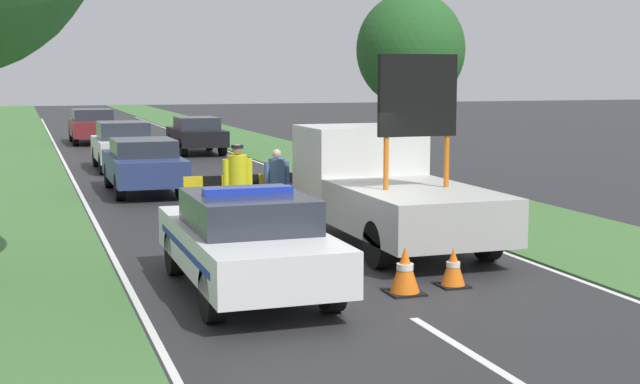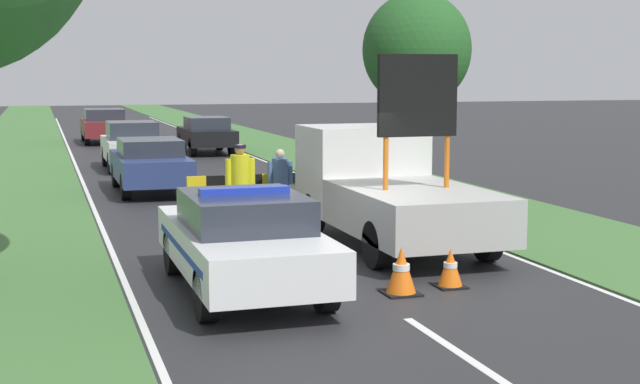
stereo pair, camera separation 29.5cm
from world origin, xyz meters
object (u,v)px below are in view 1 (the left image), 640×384
at_px(police_car, 246,240).
at_px(road_barrier, 240,183).
at_px(pedestrian_civilian, 277,179).
at_px(queued_car_sedan_black, 197,134).
at_px(traffic_cone_centre_front, 453,267).
at_px(queued_car_wagon_maroon, 93,125).
at_px(traffic_cone_near_police, 405,270).
at_px(work_truck, 384,187).
at_px(traffic_cone_near_truck, 267,219).
at_px(traffic_cone_behind_barrier, 204,201).
at_px(police_officer, 238,178).
at_px(queued_car_hatch_blue, 143,164).
at_px(queued_car_van_white, 123,145).
at_px(roadside_tree_near_right, 411,51).

distance_m(police_car, road_barrier, 6.53).
xyz_separation_m(pedestrian_civilian, queued_car_sedan_black, (1.46, 16.90, -0.14)).
bearing_deg(traffic_cone_centre_front, queued_car_wagon_maroon, 95.43).
bearing_deg(traffic_cone_near_police, work_truck, 71.60).
xyz_separation_m(work_truck, traffic_cone_near_police, (-1.28, -3.85, -0.70)).
distance_m(police_car, traffic_cone_near_truck, 5.03).
bearing_deg(road_barrier, traffic_cone_behind_barrier, 143.93).
bearing_deg(traffic_cone_behind_barrier, police_officer, -75.57).
height_order(pedestrian_civilian, queued_car_sedan_black, pedestrian_civilian).
xyz_separation_m(police_officer, traffic_cone_centre_front, (1.84, -6.04, -0.74)).
relative_size(pedestrian_civilian, traffic_cone_near_police, 2.22).
distance_m(traffic_cone_behind_barrier, queued_car_sedan_black, 16.22).
bearing_deg(police_car, queued_car_sedan_black, 80.03).
bearing_deg(pedestrian_civilian, traffic_cone_behind_barrier, 124.80).
xyz_separation_m(traffic_cone_near_police, queued_car_wagon_maroon, (-2.03, 30.58, 0.47)).
relative_size(work_truck, road_barrier, 2.22).
xyz_separation_m(work_truck, police_officer, (-2.27, 2.36, -0.01)).
bearing_deg(police_car, work_truck, 40.38).
height_order(pedestrian_civilian, queued_car_hatch_blue, pedestrian_civilian).
relative_size(road_barrier, pedestrian_civilian, 1.59).
bearing_deg(traffic_cone_behind_barrier, work_truck, -55.75).
height_order(traffic_cone_near_truck, queued_car_van_white, queued_car_van_white).
bearing_deg(queued_car_hatch_blue, queued_car_sedan_black, -107.57).
bearing_deg(queued_car_wagon_maroon, traffic_cone_centre_front, 95.43).
distance_m(police_car, pedestrian_civilian, 6.35).
distance_m(police_car, queued_car_sedan_black, 23.16).
bearing_deg(police_officer, work_truck, 105.41).
height_order(pedestrian_civilian, queued_car_van_white, queued_car_van_white).
bearing_deg(road_barrier, pedestrian_civilian, -27.16).
distance_m(road_barrier, queued_car_wagon_maroon, 23.39).
relative_size(road_barrier, police_officer, 1.43).
distance_m(traffic_cone_centre_front, traffic_cone_near_truck, 5.60).
bearing_deg(queued_car_van_white, police_officer, 94.57).
xyz_separation_m(police_officer, queued_car_wagon_maroon, (-1.05, 24.37, -0.22)).
distance_m(queued_car_hatch_blue, roadside_tree_near_right, 7.71).
distance_m(work_truck, road_barrier, 3.92).
height_order(traffic_cone_centre_front, traffic_cone_near_truck, traffic_cone_centre_front).
xyz_separation_m(police_car, traffic_cone_near_police, (2.13, -0.85, -0.41)).
height_order(pedestrian_civilian, queued_car_wagon_maroon, queued_car_wagon_maroon).
bearing_deg(roadside_tree_near_right, pedestrian_civilian, -143.83).
bearing_deg(queued_car_van_white, pedestrian_civilian, 99.68).
bearing_deg(police_car, police_officer, 76.97).
distance_m(queued_car_hatch_blue, queued_car_wagon_maroon, 18.16).
height_order(queued_car_van_white, queued_car_wagon_maroon, queued_car_van_white).
xyz_separation_m(traffic_cone_near_truck, queued_car_wagon_maroon, (-1.50, 24.99, 0.56)).
bearing_deg(work_truck, traffic_cone_near_police, 67.89).
distance_m(road_barrier, police_officer, 1.08).
distance_m(work_truck, pedestrian_civilian, 3.23).
distance_m(queued_car_van_white, roadside_tree_near_right, 11.01).
relative_size(police_officer, traffic_cone_behind_barrier, 2.38).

